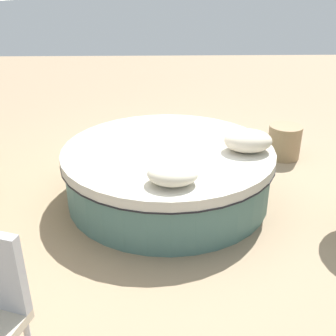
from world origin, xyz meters
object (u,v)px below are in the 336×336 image
object	(u,v)px
round_bed	(168,172)
throw_pillow_0	(173,174)
side_table	(284,142)
throw_pillow_1	(248,141)

from	to	relation	value
round_bed	throw_pillow_0	distance (m)	0.84
round_bed	throw_pillow_0	size ratio (longest dim) A/B	4.98
side_table	throw_pillow_1	bearing A→B (deg)	56.00
throw_pillow_0	side_table	world-z (taller)	throw_pillow_0
throw_pillow_1	side_table	world-z (taller)	throw_pillow_1
round_bed	throw_pillow_1	xyz separation A→B (m)	(-0.79, 0.08, 0.38)
throw_pillow_0	throw_pillow_1	bearing A→B (deg)	-138.87
throw_pillow_1	throw_pillow_0	bearing A→B (deg)	41.13
round_bed	side_table	size ratio (longest dim) A/B	5.08
round_bed	side_table	bearing A→B (deg)	-146.93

